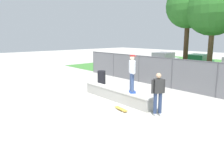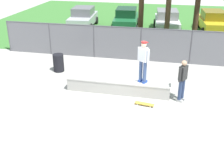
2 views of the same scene
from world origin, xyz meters
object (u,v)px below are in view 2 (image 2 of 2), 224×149
object	(u,v)px
skateboarder	(143,60)
skateboard	(144,104)
car_white	(167,21)
bystander	(183,79)
trash_bin	(58,63)
concrete_ledge	(117,87)
car_green	(126,18)
car_yellow	(213,21)
car_silver	(83,17)

from	to	relation	value
skateboarder	skateboard	world-z (taller)	skateboarder
skateboarder	car_white	xyz separation A→B (m)	(0.68, 11.62, -0.80)
bystander	trash_bin	bearing A→B (deg)	162.11
skateboarder	concrete_ledge	bearing A→B (deg)	-176.36
concrete_ledge	car_white	bearing A→B (deg)	81.41
skateboarder	skateboard	distance (m)	1.83
car_green	bystander	xyz separation A→B (m)	(4.31, -11.97, 0.17)
bystander	car_yellow	bearing A→B (deg)	78.18
skateboarder	car_green	xyz separation A→B (m)	(-2.64, 11.77, -0.80)
skateboarder	trash_bin	distance (m)	5.11
car_white	trash_bin	world-z (taller)	car_white
skateboarder	skateboard	xyz separation A→B (m)	(0.21, -0.93, -1.56)
car_yellow	trash_bin	size ratio (longest dim) A/B	4.65
car_silver	car_green	bearing A→B (deg)	5.44
concrete_ledge	car_green	world-z (taller)	car_green
skateboarder	bystander	size ratio (longest dim) A/B	1.01
concrete_ledge	car_green	bearing A→B (deg)	97.50
car_silver	car_white	distance (m)	6.93
skateboarder	skateboard	size ratio (longest dim) A/B	2.24
concrete_ledge	skateboard	world-z (taller)	concrete_ledge
trash_bin	car_silver	bearing A→B (deg)	99.62
skateboarder	bystander	distance (m)	1.79
car_white	trash_bin	distance (m)	11.14
car_yellow	car_silver	bearing A→B (deg)	-176.49
car_green	trash_bin	distance (m)	10.14
concrete_ledge	car_yellow	bearing A→B (deg)	66.34
car_white	bystander	xyz separation A→B (m)	(0.98, -11.82, 0.17)
concrete_ledge	car_silver	size ratio (longest dim) A/B	1.07
skateboard	bystander	bearing A→B (deg)	26.67
car_green	car_yellow	size ratio (longest dim) A/B	1.00
car_yellow	bystander	size ratio (longest dim) A/B	2.38
skateboarder	car_silver	bearing A→B (deg)	118.65
skateboarder	bystander	world-z (taller)	skateboarder
car_silver	car_white	bearing A→B (deg)	1.59
concrete_ledge	bystander	bearing A→B (deg)	-2.68
skateboard	car_silver	xyz separation A→B (m)	(-6.46, 12.36, 0.77)
bystander	skateboard	bearing A→B (deg)	-153.33
car_yellow	skateboarder	bearing A→B (deg)	-109.33
skateboard	car_silver	bearing A→B (deg)	117.60
concrete_ledge	car_silver	world-z (taller)	car_silver
car_silver	bystander	xyz separation A→B (m)	(7.91, -11.63, 0.17)
skateboard	car_silver	distance (m)	13.97
skateboard	car_white	world-z (taller)	car_white
concrete_ledge	trash_bin	size ratio (longest dim) A/B	4.97
car_green	trash_bin	xyz separation A→B (m)	(-1.98, -9.94, -0.37)
car_silver	skateboarder	bearing A→B (deg)	-61.35
skateboarder	trash_bin	bearing A→B (deg)	158.36
car_green	skateboarder	bearing A→B (deg)	-77.35
car_white	trash_bin	bearing A→B (deg)	-118.44
concrete_ledge	skateboard	bearing A→B (deg)	-33.52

